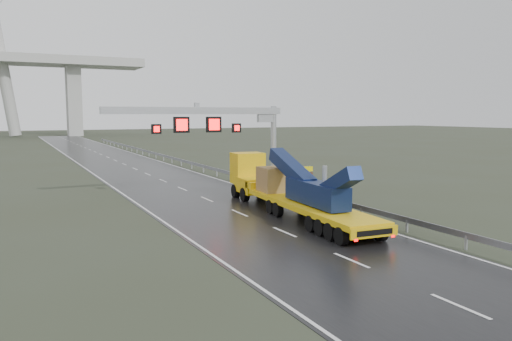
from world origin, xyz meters
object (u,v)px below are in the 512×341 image
heavy_haul_truck (282,187)px  exit_sign_pair (305,175)px  striped_barrier (270,181)px  sign_gantry (222,125)px

heavy_haul_truck → exit_sign_pair: (4.85, 4.88, 0.02)m
exit_sign_pair → striped_barrier: size_ratio=2.11×
exit_sign_pair → striped_barrier: bearing=108.7°
heavy_haul_truck → striped_barrier: 10.81m
heavy_haul_truck → striped_barrier: heavy_haul_truck is taller
exit_sign_pair → heavy_haul_truck: bearing=-122.0°
sign_gantry → striped_barrier: (5.27, 1.49, -5.05)m
heavy_haul_truck → striped_barrier: bearing=70.4°
sign_gantry → exit_sign_pair: size_ratio=6.30×
heavy_haul_truck → sign_gantry: bearing=100.5°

